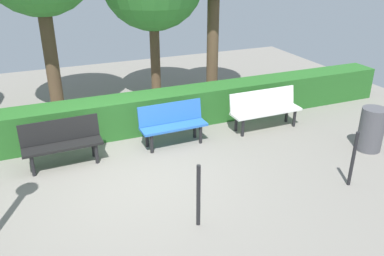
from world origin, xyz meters
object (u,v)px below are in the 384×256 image
object	(u,v)px
bench_white	(265,107)
trash_bin	(371,129)
bench_blue	(172,122)
bench_black	(62,141)

from	to	relation	value
bench_white	trash_bin	world-z (taller)	trash_bin
bench_blue	bench_black	xyz separation A→B (m)	(2.19, 0.03, 0.00)
bench_white	bench_blue	xyz separation A→B (m)	(2.20, -0.02, -0.01)
bench_white	bench_black	bearing A→B (deg)	-0.35
bench_white	trash_bin	xyz separation A→B (m)	(-1.37, 1.76, -0.04)
bench_white	trash_bin	size ratio (longest dim) A/B	1.86
bench_black	trash_bin	distance (m)	6.02
bench_white	bench_black	xyz separation A→B (m)	(4.39, 0.01, -0.00)
bench_blue	bench_white	bearing A→B (deg)	178.07
bench_blue	bench_black	distance (m)	2.19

